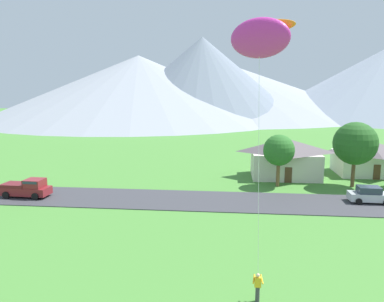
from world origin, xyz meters
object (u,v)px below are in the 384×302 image
object	(u,v)px
tree_near_left	(355,144)
house_left_center	(368,157)
pickup_truck_maroon_west_side	(27,188)
kite_flyer_with_kite	(260,41)
tree_left_of_center	(279,150)
house_leftmost	(285,157)
parked_car_silver_west_end	(370,195)

from	to	relation	value
tree_near_left	house_left_center	bearing A→B (deg)	59.49
house_left_center	tree_near_left	distance (m)	8.95
tree_near_left	pickup_truck_maroon_west_side	world-z (taller)	tree_near_left
kite_flyer_with_kite	house_left_center	bearing A→B (deg)	61.11
kite_flyer_with_kite	tree_left_of_center	bearing A→B (deg)	79.54
house_leftmost	kite_flyer_with_kite	xyz separation A→B (m)	(-6.00, -29.12, 11.54)
parked_car_silver_west_end	pickup_truck_maroon_west_side	distance (m)	36.61
tree_left_of_center	parked_car_silver_west_end	xyz separation A→B (m)	(8.65, -5.84, -3.57)
house_left_center	kite_flyer_with_kite	world-z (taller)	kite_flyer_with_kite
parked_car_silver_west_end	house_left_center	bearing A→B (deg)	71.40
house_leftmost	tree_left_of_center	xyz separation A→B (m)	(-1.53, -4.90, 1.71)
parked_car_silver_west_end	tree_left_of_center	bearing A→B (deg)	146.00
parked_car_silver_west_end	kite_flyer_with_kite	size ratio (longest dim) A/B	0.27
house_leftmost	kite_flyer_with_kite	distance (m)	31.89
tree_left_of_center	kite_flyer_with_kite	bearing A→B (deg)	-100.46
house_leftmost	house_left_center	xyz separation A→B (m)	(11.78, 3.09, -0.32)
house_leftmost	tree_near_left	size ratio (longest dim) A/B	1.20
pickup_truck_maroon_west_side	house_left_center	bearing A→B (deg)	20.61
house_leftmost	pickup_truck_maroon_west_side	xyz separation A→B (m)	(-29.44, -12.42, -1.67)
parked_car_silver_west_end	pickup_truck_maroon_west_side	size ratio (longest dim) A/B	0.80
house_left_center	pickup_truck_maroon_west_side	xyz separation A→B (m)	(-41.22, -15.51, -1.35)
house_leftmost	tree_left_of_center	bearing A→B (deg)	-107.30
pickup_truck_maroon_west_side	parked_car_silver_west_end	bearing A→B (deg)	2.63
tree_left_of_center	pickup_truck_maroon_west_side	size ratio (longest dim) A/B	1.20
tree_left_of_center	house_leftmost	bearing A→B (deg)	72.70
house_left_center	parked_car_silver_west_end	xyz separation A→B (m)	(-4.65, -13.82, -1.54)
tree_near_left	kite_flyer_with_kite	bearing A→B (deg)	-118.41
pickup_truck_maroon_west_side	kite_flyer_with_kite	bearing A→B (deg)	-35.46
house_leftmost	kite_flyer_with_kite	world-z (taller)	kite_flyer_with_kite
tree_near_left	parked_car_silver_west_end	bearing A→B (deg)	-93.07
tree_near_left	parked_car_silver_west_end	distance (m)	7.90
tree_near_left	kite_flyer_with_kite	distance (m)	29.70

